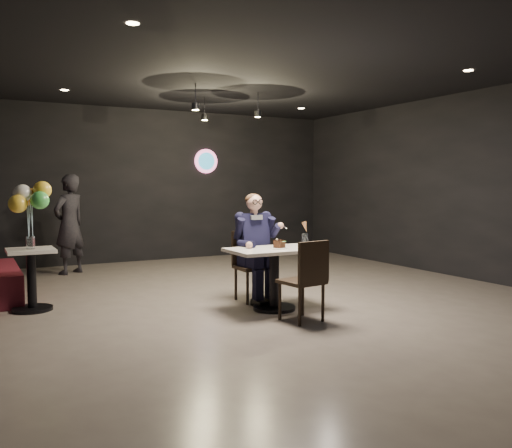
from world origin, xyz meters
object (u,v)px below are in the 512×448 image
booth_bench (0,264)px  chair_far (253,266)px  sundae_glass (305,240)px  main_table (274,279)px  balloon_vase (31,243)px  chair_near (301,280)px  seated_man (253,246)px  passerby (69,224)px  side_table (32,283)px

booth_bench → chair_far: bearing=-31.4°
sundae_glass → main_table: bearing=169.5°
balloon_vase → chair_near: bearing=-36.5°
main_table → chair_near: size_ratio=1.20×
seated_man → passerby: 3.80m
chair_near → side_table: 3.25m
seated_man → booth_bench: 3.42m
main_table → sundae_glass: size_ratio=6.54×
main_table → sundae_glass: sundae_glass is taller
seated_man → booth_bench: (-2.91, 1.77, -0.27)m
seated_man → booth_bench: size_ratio=0.80×
side_table → passerby: (0.85, 2.59, 0.51)m
sundae_glass → booth_bench: 4.10m
main_table → balloon_vase: 2.96m
chair_near → seated_man: bearing=81.7°
main_table → chair_far: (-0.00, 0.55, 0.09)m
balloon_vase → passerby: bearing=71.8°
seated_man → side_table: size_ratio=2.13×
chair_far → booth_bench: bearing=148.6°
chair_near → booth_bench: bearing=126.5°
main_table → chair_near: 0.61m
booth_bench → balloon_vase: 1.11m
main_table → side_table: 2.93m
main_table → seated_man: size_ratio=0.76×
chair_far → booth_bench: 3.41m
seated_man → balloon_vase: size_ratio=9.46×
chair_far → seated_man: (0.00, 0.00, 0.26)m
chair_near → balloon_vase: chair_near is taller
passerby → seated_man: bearing=83.1°
side_table → balloon_vase: size_ratio=4.44×
chair_far → chair_near: bearing=-90.0°
chair_far → main_table: bearing=-90.0°
main_table → passerby: 4.32m
chair_near → seated_man: seated_man is taller
seated_man → balloon_vase: bearing=163.5°
booth_bench → side_table: 1.05m
main_table → balloon_vase: bearing=153.1°
main_table → chair_near: (0.00, -0.61, 0.09)m
side_table → passerby: bearing=71.8°
chair_far → passerby: size_ratio=0.54×
chair_far → side_table: 2.72m
main_table → side_table: size_ratio=1.63×
side_table → seated_man: bearing=-16.5°
chair_near → booth_bench: size_ratio=0.51×
chair_far → sundae_glass: size_ratio=5.47×
main_table → seated_man: bearing=90.0°
sundae_glass → balloon_vase: (-3.00, 1.40, -0.01)m
chair_near → passerby: passerby is taller
chair_far → side_table: chair_far is taller
booth_bench → main_table: bearing=-38.6°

